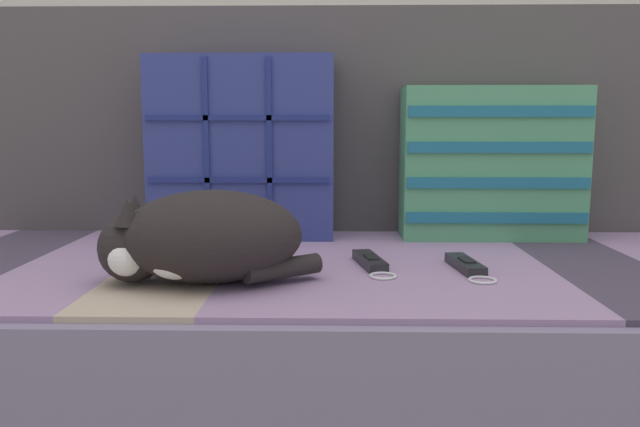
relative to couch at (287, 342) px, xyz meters
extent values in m
cube|color=gray|center=(0.00, 0.00, -0.11)|extent=(1.91, 0.88, 0.14)
cube|color=slate|center=(0.00, 0.00, 0.07)|extent=(1.87, 0.86, 0.21)
cube|color=gray|center=(-0.40, -0.02, 0.18)|extent=(0.20, 0.77, 0.01)
cube|color=tan|center=(-0.20, -0.02, 0.18)|extent=(0.20, 0.77, 0.01)
cube|color=gray|center=(0.00, -0.02, 0.18)|extent=(0.20, 0.77, 0.01)
cube|color=gray|center=(0.20, -0.02, 0.18)|extent=(0.20, 0.77, 0.01)
cube|color=gray|center=(0.40, -0.02, 0.18)|extent=(0.20, 0.77, 0.01)
cube|color=#423847|center=(0.60, -0.02, 0.18)|extent=(0.20, 0.77, 0.01)
cube|color=#474242|center=(0.00, 0.37, 0.45)|extent=(1.87, 0.14, 0.55)
cube|color=navy|center=(-0.12, 0.22, 0.39)|extent=(0.43, 0.13, 0.42)
cube|color=navy|center=(-0.12, 0.16, 0.32)|extent=(0.41, 0.01, 0.01)
cube|color=navy|center=(-0.19, 0.16, 0.39)|extent=(0.01, 0.01, 0.40)
cube|color=navy|center=(-0.12, 0.16, 0.46)|extent=(0.41, 0.01, 0.01)
cube|color=navy|center=(-0.05, 0.16, 0.39)|extent=(0.01, 0.01, 0.40)
cube|color=#4C9366|center=(0.46, 0.22, 0.36)|extent=(0.42, 0.13, 0.35)
cube|color=#1E667F|center=(0.46, 0.16, 0.24)|extent=(0.41, 0.01, 0.02)
cube|color=#1E667F|center=(0.46, 0.16, 0.32)|extent=(0.41, 0.01, 0.02)
cube|color=#1E667F|center=(0.46, 0.16, 0.40)|extent=(0.41, 0.01, 0.02)
cube|color=#1E667F|center=(0.46, 0.16, 0.48)|extent=(0.41, 0.01, 0.02)
ellipsoid|color=black|center=(-0.11, -0.20, 0.26)|extent=(0.33, 0.26, 0.16)
sphere|color=black|center=(-0.24, -0.22, 0.24)|extent=(0.12, 0.12, 0.12)
sphere|color=white|center=(-0.24, -0.25, 0.23)|extent=(0.06, 0.06, 0.06)
ellipsoid|color=white|center=(-0.16, -0.27, 0.24)|extent=(0.09, 0.05, 0.07)
cylinder|color=black|center=(0.01, -0.22, 0.21)|extent=(0.13, 0.11, 0.03)
cone|color=black|center=(-0.24, -0.25, 0.31)|extent=(0.04, 0.04, 0.04)
cone|color=black|center=(-0.25, -0.18, 0.31)|extent=(0.04, 0.04, 0.04)
cube|color=black|center=(0.34, -0.10, 0.19)|extent=(0.05, 0.14, 0.02)
cube|color=black|center=(0.34, -0.11, 0.20)|extent=(0.03, 0.05, 0.00)
cube|color=black|center=(0.33, -0.04, 0.19)|extent=(0.03, 0.01, 0.02)
torus|color=silver|center=(0.35, -0.19, 0.18)|extent=(0.05, 0.05, 0.01)
cube|color=black|center=(0.16, -0.08, 0.19)|extent=(0.06, 0.14, 0.02)
cube|color=black|center=(0.17, -0.09, 0.20)|extent=(0.03, 0.05, 0.00)
cube|color=black|center=(0.15, -0.01, 0.19)|extent=(0.03, 0.01, 0.02)
torus|color=silver|center=(0.18, -0.17, 0.18)|extent=(0.06, 0.06, 0.01)
camera|label=1|loc=(0.09, -1.24, 0.45)|focal=35.00mm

